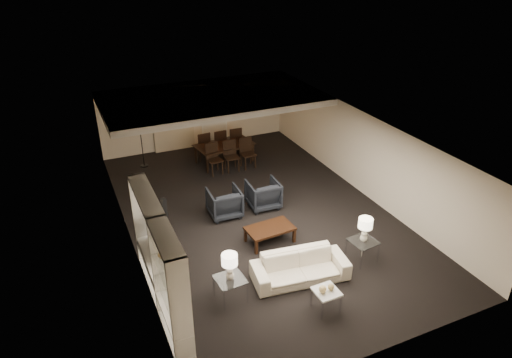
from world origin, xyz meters
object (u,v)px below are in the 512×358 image
object	(u,v)px
sofa	(300,267)
table_lamp_right	(365,230)
armchair_left	(224,202)
marble_table	(326,300)
chair_nm	(232,156)
chair_fm	(218,143)
table_lamp_left	(230,267)
coffee_table	(270,235)
chair_fr	(234,140)
chair_fl	(202,145)
vase_amber	(162,254)
side_table_right	(362,250)
dining_table	(225,154)
side_table_left	(230,289)
floor_lamp	(141,140)
vase_blue	(175,301)
armchair_right	(263,194)
chair_nl	(215,159)
pendant_light	(221,111)
chair_nr	(248,153)
floor_speaker	(165,216)
television	(150,239)

from	to	relation	value
sofa	table_lamp_right	size ratio (longest dim) A/B	3.53
armchair_left	table_lamp_right	xyz separation A→B (m)	(2.30, -3.30, 0.46)
marble_table	chair_nm	size ratio (longest dim) A/B	0.49
chair_fm	table_lamp_left	bearing A→B (deg)	68.08
coffee_table	chair_fm	distance (m)	5.65
chair_fr	chair_fm	bearing A→B (deg)	0.74
table_lamp_left	chair_fl	size ratio (longest dim) A/B	0.60
sofa	vase_amber	world-z (taller)	vase_amber
armchair_left	chair_fl	size ratio (longest dim) A/B	0.87
side_table_right	dining_table	world-z (taller)	dining_table
armchair_left	side_table_left	bearing A→B (deg)	74.16
chair_nm	floor_lamp	world-z (taller)	floor_lamp
floor_lamp	vase_blue	bearing A→B (deg)	-97.18
armchair_right	chair_fm	size ratio (longest dim) A/B	0.87
vase_amber	table_lamp_left	bearing A→B (deg)	2.49
armchair_left	chair_nl	bearing A→B (deg)	-101.18
pendant_light	chair_fl	distance (m)	1.64
side_table_left	table_lamp_right	xyz separation A→B (m)	(3.40, 0.00, 0.59)
dining_table	chair_fr	bearing A→B (deg)	39.36
armchair_left	chair_nr	size ratio (longest dim) A/B	0.87
floor_speaker	chair_nl	xyz separation A→B (m)	(2.38, 2.85, -0.02)
armchair_right	chair_nr	size ratio (longest dim) A/B	0.87
pendant_light	side_table_left	xyz separation A→B (m)	(-2.25, -6.52, -1.64)
chair_nr	chair_fr	xyz separation A→B (m)	(0.00, 1.30, 0.00)
table_lamp_right	chair_fm	distance (m)	7.29
armchair_left	chair_fm	xyz separation A→B (m)	(1.24, 3.91, 0.11)
coffee_table	chair_fr	size ratio (longest dim) A/B	1.16
pendant_light	dining_table	bearing A→B (deg)	20.57
coffee_table	chair_nm	world-z (taller)	chair_nm
coffee_table	sofa	bearing A→B (deg)	-90.00
coffee_table	chair_nl	size ratio (longest dim) A/B	1.16
table_lamp_left	chair_fl	xyz separation A→B (m)	(1.74, 7.21, -0.36)
vase_blue	chair_fm	size ratio (longest dim) A/B	0.16
television	chair_nm	world-z (taller)	television
armchair_left	table_lamp_right	distance (m)	4.05
side_table_left	chair_nm	world-z (taller)	chair_nm
armchair_right	floor_lamp	xyz separation A→B (m)	(-2.62, 4.17, 0.54)
marble_table	chair_fl	size ratio (longest dim) A/B	0.49
coffee_table	vase_amber	size ratio (longest dim) A/B	6.47
vase_amber	chair_nr	size ratio (longest dim) A/B	0.18
television	chair_nr	bearing A→B (deg)	-43.36
side_table_right	floor_speaker	world-z (taller)	floor_speaker
chair_fm	side_table_right	bearing A→B (deg)	94.44
vase_blue	marble_table	bearing A→B (deg)	-4.87
side_table_right	vase_amber	xyz separation A→B (m)	(-4.76, -0.06, 1.37)
table_lamp_right	chair_nl	xyz separation A→B (m)	(-1.66, 5.91, -0.36)
sofa	side_table_right	bearing A→B (deg)	7.58
table_lamp_left	vase_amber	world-z (taller)	vase_amber
coffee_table	chair_nr	xyz separation A→B (m)	(1.24, 4.31, 0.30)
table_lamp_right	television	distance (m)	4.93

